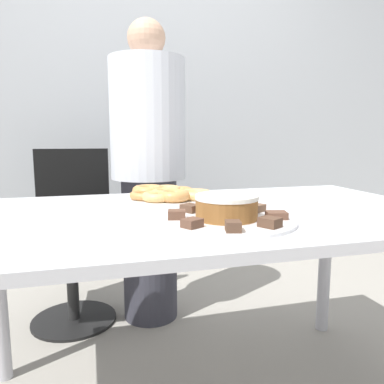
{
  "coord_description": "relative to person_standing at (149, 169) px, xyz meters",
  "views": [
    {
      "loc": [
        -0.37,
        -1.16,
        0.98
      ],
      "look_at": [
        -0.05,
        0.03,
        0.79
      ],
      "focal_mm": 35.0,
      "sensor_mm": 36.0,
      "label": 1
    }
  ],
  "objects": [
    {
      "name": "wall_back",
      "position": [
        0.08,
        0.78,
        0.49
      ],
      "size": [
        8.0,
        0.05,
        2.6
      ],
      "color": "#B2B7BC",
      "rests_on": "ground_plane"
    },
    {
      "name": "table",
      "position": [
        0.08,
        -0.77,
        -0.16
      ],
      "size": [
        1.61,
        0.9,
        0.73
      ],
      "color": "silver",
      "rests_on": "ground_plane"
    },
    {
      "name": "person_standing",
      "position": [
        0.0,
        0.0,
        0.0
      ],
      "size": [
        0.38,
        0.38,
        1.56
      ],
      "color": "#383842",
      "rests_on": "ground_plane"
    },
    {
      "name": "office_chair_left",
      "position": [
        -0.4,
        0.1,
        -0.37
      ],
      "size": [
        0.47,
        0.47,
        0.91
      ],
      "rotation": [
        0.0,
        0.0,
        -0.08
      ],
      "color": "black",
      "rests_on": "ground_plane"
    },
    {
      "name": "plate_cake",
      "position": [
        0.08,
        -0.94,
        -0.07
      ],
      "size": [
        0.4,
        0.4,
        0.01
      ],
      "color": "white",
      "rests_on": "table"
    },
    {
      "name": "plate_donuts",
      "position": [
        -0.02,
        -0.54,
        -0.07
      ],
      "size": [
        0.39,
        0.39,
        0.01
      ],
      "color": "white",
      "rests_on": "table"
    },
    {
      "name": "frosted_cake",
      "position": [
        0.08,
        -0.94,
        -0.03
      ],
      "size": [
        0.18,
        0.18,
        0.07
      ],
      "color": "brown",
      "rests_on": "plate_cake"
    },
    {
      "name": "lamington_0",
      "position": [
        0.2,
        -0.87,
        -0.05
      ],
      "size": [
        0.07,
        0.07,
        0.02
      ],
      "rotation": [
        0.0,
        0.0,
        0.54
      ],
      "color": "brown",
      "rests_on": "plate_cake"
    },
    {
      "name": "lamington_1",
      "position": [
        0.11,
        -0.8,
        -0.05
      ],
      "size": [
        0.06,
        0.07,
        0.03
      ],
      "rotation": [
        0.0,
        0.0,
        1.32
      ],
      "color": "brown",
      "rests_on": "plate_cake"
    },
    {
      "name": "lamington_2",
      "position": [
        0.01,
        -0.82,
        -0.05
      ],
      "size": [
        0.07,
        0.07,
        0.02
      ],
      "rotation": [
        0.0,
        0.0,
        2.11
      ],
      "color": "#513828",
      "rests_on": "plate_cake"
    },
    {
      "name": "lamington_3",
      "position": [
        -0.06,
        -0.91,
        -0.05
      ],
      "size": [
        0.06,
        0.05,
        0.03
      ],
      "rotation": [
        0.0,
        0.0,
        2.89
      ],
      "color": "brown",
      "rests_on": "plate_cake"
    },
    {
      "name": "lamington_4",
      "position": [
        -0.04,
        -1.02,
        -0.05
      ],
      "size": [
        0.06,
        0.06,
        0.02
      ],
      "rotation": [
        0.0,
        0.0,
        3.68
      ],
      "color": "brown",
      "rests_on": "plate_cake"
    },
    {
      "name": "lamington_5",
      "position": [
        0.04,
        -1.08,
        -0.05
      ],
      "size": [
        0.05,
        0.05,
        0.03
      ],
      "rotation": [
        0.0,
        0.0,
        4.46
      ],
      "color": "#513828",
      "rests_on": "plate_cake"
    },
    {
      "name": "lamington_6",
      "position": [
        0.15,
        -1.07,
        -0.05
      ],
      "size": [
        0.06,
        0.07,
        0.03
      ],
      "rotation": [
        0.0,
        0.0,
        5.25
      ],
      "color": "#513828",
      "rests_on": "plate_cake"
    },
    {
      "name": "lamington_7",
      "position": [
        0.22,
        -0.98,
        -0.05
      ],
      "size": [
        0.07,
        0.06,
        0.02
      ],
      "rotation": [
        0.0,
        0.0,
        6.03
      ],
      "color": "brown",
      "rests_on": "plate_cake"
    },
    {
      "name": "donut_0",
      "position": [
        -0.02,
        -0.54,
        -0.05
      ],
      "size": [
        0.11,
        0.11,
        0.03
      ],
      "color": "tan",
      "rests_on": "plate_donuts"
    },
    {
      "name": "donut_1",
      "position": [
        -0.1,
        -0.54,
        -0.05
      ],
      "size": [
        0.12,
        0.12,
        0.03
      ],
      "color": "#C68447",
      "rests_on": "plate_donuts"
    },
    {
      "name": "donut_2",
      "position": [
        -0.06,
        -0.59,
        -0.05
      ],
      "size": [
        0.12,
        0.12,
        0.03
      ],
      "color": "#E5AD66",
      "rests_on": "plate_donuts"
    },
    {
      "name": "donut_3",
      "position": [
        -0.0,
        -0.61,
        -0.05
      ],
      "size": [
        0.12,
        0.12,
        0.04
      ],
      "color": "#D18E4C",
      "rests_on": "plate_donuts"
    },
    {
      "name": "donut_4",
      "position": [
        0.09,
        -0.59,
        -0.05
      ],
      "size": [
        0.13,
        0.13,
        0.03
      ],
      "color": "#E5AD66",
      "rests_on": "plate_donuts"
    },
    {
      "name": "donut_5",
      "position": [
        0.05,
        -0.5,
        -0.05
      ],
      "size": [
        0.11,
        0.11,
        0.03
      ],
      "color": "#C68447",
      "rests_on": "plate_donuts"
    },
    {
      "name": "donut_6",
      "position": [
        0.0,
        -0.45,
        -0.05
      ],
      "size": [
        0.12,
        0.12,
        0.03
      ],
      "color": "#E5AD66",
      "rests_on": "plate_donuts"
    },
    {
      "name": "donut_7",
      "position": [
        -0.07,
        -0.46,
        -0.05
      ],
      "size": [
        0.13,
        0.13,
        0.04
      ],
      "color": "#D18E4C",
      "rests_on": "plate_donuts"
    }
  ]
}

